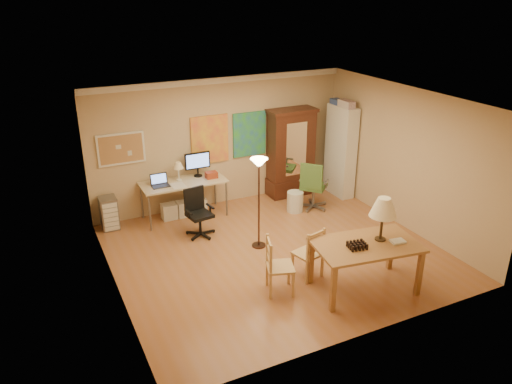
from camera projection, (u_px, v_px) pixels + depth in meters
name	position (u px, v px, depth m)	size (l,w,h in m)	color
floor	(276.00, 252.00, 8.84)	(5.50, 5.50, 0.00)	#A36439
crown_molding	(220.00, 80.00, 9.86)	(5.50, 0.08, 0.12)	white
corkboard	(121.00, 149.00, 9.49)	(0.90, 0.04, 0.62)	#A9804F
art_panel_left	(210.00, 140.00, 10.23)	(0.80, 0.04, 1.00)	yellow
art_panel_right	(249.00, 134.00, 10.59)	(0.75, 0.04, 0.95)	teal
dining_table	(372.00, 233.00, 7.49)	(1.69, 1.16, 1.48)	brown
ladder_chair_back	(309.00, 254.00, 7.96)	(0.49, 0.47, 0.87)	tan
ladder_chair_left	(278.00, 267.00, 7.56)	(0.52, 0.53, 0.91)	tan
torchiere_lamp	(259.00, 177.00, 8.54)	(0.30, 0.30, 1.68)	#3E2118
computer_desk	(185.00, 195.00, 10.07)	(1.69, 0.74, 1.28)	tan
office_chair_black	(199.00, 223.00, 9.37)	(0.57, 0.57, 0.92)	black
office_chair_green	(313.00, 196.00, 10.48)	(0.67, 0.67, 1.05)	slate
drawer_cart	(109.00, 213.00, 9.60)	(0.32, 0.38, 0.64)	slate
armoire	(291.00, 158.00, 10.99)	(1.06, 0.50, 1.95)	black
bookshelf	(340.00, 151.00, 10.97)	(0.30, 0.80, 2.01)	white
wastebin	(295.00, 202.00, 10.38)	(0.34, 0.34, 0.43)	silver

